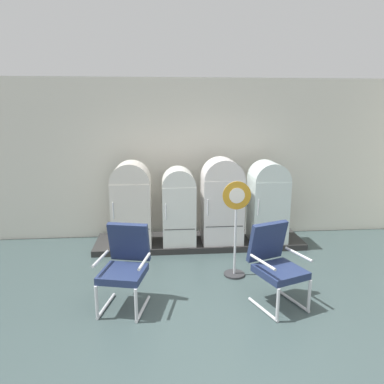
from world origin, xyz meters
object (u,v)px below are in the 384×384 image
at_px(refrigerator_2, 222,198).
at_px(armchair_right, 275,261).
at_px(refrigerator_3, 268,199).
at_px(refrigerator_0, 131,201).
at_px(armchair_left, 125,262).
at_px(sign_stand, 236,233).
at_px(refrigerator_1, 179,204).

bearing_deg(refrigerator_2, armchair_right, -80.09).
bearing_deg(refrigerator_3, refrigerator_0, -179.47).
bearing_deg(armchair_left, sign_stand, 24.47).
bearing_deg(sign_stand, refrigerator_2, 90.31).
relative_size(refrigerator_1, armchair_right, 1.29).
bearing_deg(refrigerator_3, sign_stand, -124.19).
height_order(refrigerator_0, armchair_right, refrigerator_0).
distance_m(refrigerator_1, refrigerator_2, 0.79).
distance_m(refrigerator_0, refrigerator_1, 0.84).
bearing_deg(armchair_right, refrigerator_3, 76.62).
relative_size(refrigerator_0, refrigerator_1, 1.09).
relative_size(armchair_left, sign_stand, 0.72).
height_order(refrigerator_3, sign_stand, refrigerator_3).
distance_m(armchair_left, armchair_right, 1.92).
height_order(armchair_left, armchair_right, same).
height_order(refrigerator_2, sign_stand, refrigerator_2).
bearing_deg(armchair_right, sign_stand, 113.03).
height_order(refrigerator_1, armchair_right, refrigerator_1).
bearing_deg(refrigerator_0, armchair_right, -45.99).
bearing_deg(refrigerator_1, sign_stand, -57.12).
height_order(armchair_left, sign_stand, sign_stand).
bearing_deg(refrigerator_2, refrigerator_3, 1.35).
bearing_deg(sign_stand, refrigerator_0, 143.12).
height_order(armchair_right, sign_stand, sign_stand).
bearing_deg(refrigerator_0, refrigerator_2, 0.11).
bearing_deg(refrigerator_1, armchair_right, -60.88).
relative_size(refrigerator_1, sign_stand, 0.93).
bearing_deg(armchair_right, refrigerator_2, 99.91).
xyz_separation_m(refrigerator_3, sign_stand, (-0.84, -1.24, -0.19)).
height_order(refrigerator_1, refrigerator_2, refrigerator_2).
distance_m(armchair_right, sign_stand, 0.90).
distance_m(refrigerator_2, armchair_right, 2.11).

